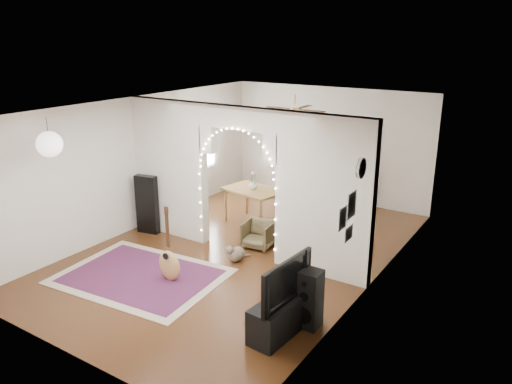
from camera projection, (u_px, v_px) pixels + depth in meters
The scene contains 25 objects.
floor at pixel (240, 251), 9.31m from camera, with size 7.50×7.50×0.00m, color black.
ceiling at pixel (239, 106), 8.49m from camera, with size 5.00×7.50×0.02m, color white.
wall_back at pixel (329, 144), 11.90m from camera, with size 5.00×0.02×2.70m, color silver.
wall_front at pixel (60, 258), 5.90m from camera, with size 5.00×0.02×2.70m, color silver.
wall_left at pixel (139, 163), 10.19m from camera, with size 0.02×7.50×2.70m, color silver.
wall_right at pixel (374, 207), 7.61m from camera, with size 0.02×7.50×2.70m, color silver.
divider_wall at pixel (240, 178), 8.88m from camera, with size 5.00×0.20×2.70m.
fairy_lights at pixel (235, 173), 8.74m from camera, with size 1.64×0.04×1.60m, color #FFEABF, non-canonical shape.
window at pixel (196, 141), 11.57m from camera, with size 0.04×1.20×1.40m, color white.
wall_clock at pixel (362, 168), 6.91m from camera, with size 0.31×0.31×0.03m, color white.
picture_frames at pixel (348, 217), 6.78m from camera, with size 0.02×0.50×0.70m, color white, non-canonical shape.
paper_lantern at pixel (49, 144), 7.69m from camera, with size 0.40×0.40×0.40m, color white.
ceiling_fan at pixel (295, 109), 10.18m from camera, with size 1.10×1.10×0.30m, color gold, non-canonical shape.
area_rug at pixel (141, 276), 8.34m from camera, with size 2.64×1.97×0.02m, color maroon.
guitar_case at pixel (147, 204), 10.01m from camera, with size 0.46×0.15×1.20m, color black.
acoustic_guitar at pixel (169, 254), 8.08m from camera, with size 0.44×0.15×1.09m.
tabby_cat at pixel (236, 253), 8.86m from camera, with size 0.33×0.55×0.36m.
floor_speaker at pixel (309, 299), 6.82m from camera, with size 0.33×0.30×0.85m.
media_console at pixel (280, 317), 6.70m from camera, with size 0.40×1.00×0.50m, color black.
tv at pixel (280, 280), 6.52m from camera, with size 1.07×0.14×0.62m, color black.
bookcase at pixel (329, 175), 11.82m from camera, with size 1.32×0.33×1.36m, color #C3A98D.
dining_table at pixel (253, 192), 10.49m from camera, with size 1.33×1.02×0.76m.
flower_vase at pixel (253, 185), 10.44m from camera, with size 0.18×0.18×0.19m, color white.
dining_chair_left at pixel (302, 225), 9.88m from camera, with size 0.56×0.58×0.52m, color #493F24.
dining_chair_right at pixel (258, 234), 9.43m from camera, with size 0.54×0.55×0.50m, color #493F24.
Camera 1 is at (4.87, -7.01, 3.90)m, focal length 35.00 mm.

